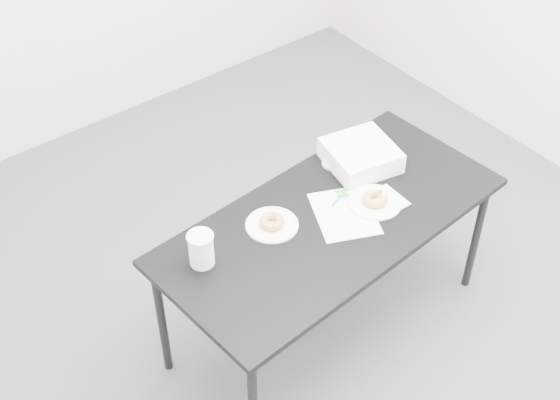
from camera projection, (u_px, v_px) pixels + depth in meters
floor at (284, 332)px, 3.60m from camera, size 4.00×4.00×0.00m
table at (330, 227)px, 3.22m from camera, size 1.53×0.80×0.68m
scorecard at (344, 213)px, 3.21m from camera, size 0.34×0.38×0.00m
logo_patch at (342, 194)px, 3.30m from camera, size 0.06×0.06×0.00m
pen at (341, 196)px, 3.28m from camera, size 0.14×0.05×0.01m
napkin at (385, 201)px, 3.26m from camera, size 0.16×0.16×0.00m
plate_near at (375, 202)px, 3.25m from camera, size 0.23×0.23×0.01m
donut_near at (375, 199)px, 3.24m from camera, size 0.12×0.12×0.04m
plate_far at (272, 225)px, 3.16m from camera, size 0.22×0.22×0.01m
donut_far at (272, 221)px, 3.14m from camera, size 0.11×0.11×0.03m
coffee_cup at (201, 249)px, 2.95m from camera, size 0.10×0.10×0.15m
cup_lid at (332, 163)px, 3.44m from camera, size 0.09×0.09×0.01m
bakery_box at (361, 155)px, 3.42m from camera, size 0.34×0.34×0.09m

